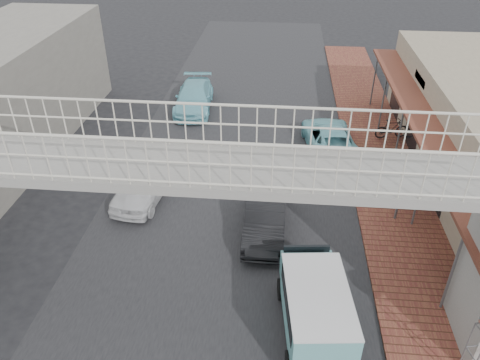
% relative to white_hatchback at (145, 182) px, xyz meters
% --- Properties ---
extents(ground, '(120.00, 120.00, 0.00)m').
position_rel_white_hatchback_xyz_m(ground, '(3.39, -2.01, -0.69)').
color(ground, black).
rests_on(ground, ground).
extents(road_strip, '(10.00, 60.00, 0.01)m').
position_rel_white_hatchback_xyz_m(road_strip, '(3.39, -2.01, -0.69)').
color(road_strip, black).
rests_on(road_strip, ground).
extents(sidewalk, '(3.00, 40.00, 0.10)m').
position_rel_white_hatchback_xyz_m(sidewalk, '(9.89, 0.99, -0.64)').
color(sidewalk, brown).
rests_on(sidewalk, ground).
extents(footbridge, '(16.40, 2.40, 6.34)m').
position_rel_white_hatchback_xyz_m(footbridge, '(3.39, -6.01, 2.48)').
color(footbridge, gray).
rests_on(footbridge, ground).
extents(building_far_left, '(5.00, 14.00, 5.00)m').
position_rel_white_hatchback_xyz_m(building_far_left, '(-7.61, 3.99, 1.81)').
color(building_far_left, gray).
rests_on(building_far_left, ground).
extents(white_hatchback, '(2.14, 4.24, 1.39)m').
position_rel_white_hatchback_xyz_m(white_hatchback, '(0.00, 0.00, 0.00)').
color(white_hatchback, silver).
rests_on(white_hatchback, ground).
extents(dark_sedan, '(1.45, 4.07, 1.34)m').
position_rel_white_hatchback_xyz_m(dark_sedan, '(4.90, -1.77, -0.03)').
color(dark_sedan, black).
rests_on(dark_sedan, ground).
extents(angkot_curb, '(2.70, 4.88, 1.29)m').
position_rel_white_hatchback_xyz_m(angkot_curb, '(7.59, 4.59, -0.05)').
color(angkot_curb, '#6EB7C0').
rests_on(angkot_curb, ground).
extents(angkot_far, '(2.19, 4.79, 1.36)m').
position_rel_white_hatchback_xyz_m(angkot_far, '(0.44, 8.70, -0.01)').
color(angkot_far, '#7AC6D4').
rests_on(angkot_far, ground).
extents(angkot_van, '(2.07, 3.89, 1.83)m').
position_rel_white_hatchback_xyz_m(angkot_van, '(6.45, -6.26, 0.47)').
color(angkot_van, black).
rests_on(angkot_van, ground).
extents(motorcycle_near, '(1.82, 0.75, 0.94)m').
position_rel_white_hatchback_xyz_m(motorcycle_near, '(9.86, 0.83, -0.12)').
color(motorcycle_near, black).
rests_on(motorcycle_near, sidewalk).
extents(motorcycle_far, '(1.72, 0.81, 1.00)m').
position_rel_white_hatchback_xyz_m(motorcycle_far, '(10.70, 5.92, -0.09)').
color(motorcycle_far, black).
rests_on(motorcycle_far, sidewalk).
extents(arrow_sign, '(1.68, 1.14, 2.79)m').
position_rel_white_hatchback_xyz_m(arrow_sign, '(10.36, -0.98, 1.66)').
color(arrow_sign, '#59595B').
rests_on(arrow_sign, sidewalk).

